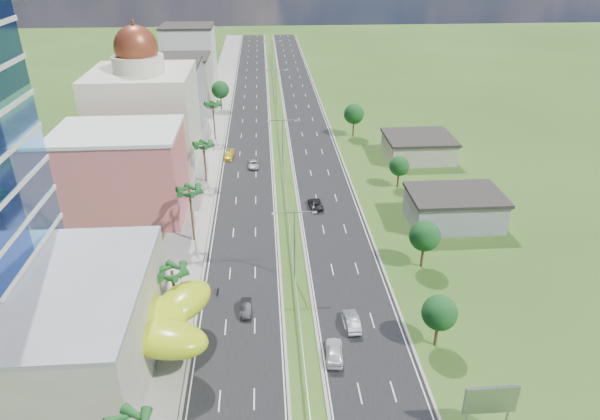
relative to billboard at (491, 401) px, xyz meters
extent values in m
plane|color=#2D5119|center=(-17.00, 18.00, -4.42)|extent=(500.00, 500.00, 0.00)
cube|color=black|center=(-24.50, 108.00, -4.40)|extent=(11.00, 260.00, 0.04)
cube|color=black|center=(-9.50, 108.00, -4.40)|extent=(11.00, 260.00, 0.04)
cube|color=gray|center=(-34.00, 108.00, -4.36)|extent=(7.00, 260.00, 0.12)
cube|color=gray|center=(-17.00, 90.00, -3.80)|extent=(0.08, 216.00, 0.28)
cube|color=gray|center=(-17.00, 192.00, -4.07)|extent=(0.10, 0.12, 0.70)
cylinder|color=gray|center=(-17.00, 28.00, 1.08)|extent=(0.20, 0.20, 11.00)
cube|color=gray|center=(-18.44, 28.00, 6.38)|extent=(2.88, 0.12, 0.12)
cube|color=gray|center=(-15.56, 28.00, 6.38)|extent=(2.88, 0.12, 0.12)
cube|color=silver|center=(-19.72, 28.00, 6.28)|extent=(0.60, 0.25, 0.18)
cube|color=silver|center=(-14.28, 28.00, 6.28)|extent=(0.60, 0.25, 0.18)
cylinder|color=gray|center=(-17.00, 68.00, 1.08)|extent=(0.20, 0.20, 11.00)
cube|color=gray|center=(-18.44, 68.00, 6.38)|extent=(2.88, 0.12, 0.12)
cube|color=gray|center=(-15.56, 68.00, 6.38)|extent=(2.88, 0.12, 0.12)
cube|color=silver|center=(-19.72, 68.00, 6.28)|extent=(0.60, 0.25, 0.18)
cube|color=silver|center=(-14.28, 68.00, 6.28)|extent=(0.60, 0.25, 0.18)
cylinder|color=gray|center=(-17.00, 113.00, 1.08)|extent=(0.20, 0.20, 11.00)
cube|color=gray|center=(-18.44, 113.00, 6.38)|extent=(2.88, 0.12, 0.12)
cube|color=gray|center=(-15.56, 113.00, 6.38)|extent=(2.88, 0.12, 0.12)
cube|color=silver|center=(-19.72, 113.00, 6.28)|extent=(0.60, 0.25, 0.18)
cube|color=silver|center=(-14.28, 113.00, 6.28)|extent=(0.60, 0.25, 0.18)
cylinder|color=gray|center=(-17.00, 158.00, 1.08)|extent=(0.20, 0.20, 11.00)
cube|color=gray|center=(-18.44, 158.00, 6.38)|extent=(2.88, 0.12, 0.12)
cube|color=gray|center=(-15.56, 158.00, 6.38)|extent=(2.88, 0.12, 0.12)
cube|color=silver|center=(-19.72, 158.00, 6.28)|extent=(0.60, 0.25, 0.18)
cube|color=silver|center=(-14.28, 158.00, 6.28)|extent=(0.60, 0.25, 0.18)
cube|color=#9E9682|center=(-49.00, 12.00, 1.08)|extent=(30.00, 24.00, 11.00)
cylinder|color=gray|center=(-41.00, 16.00, -2.42)|extent=(0.50, 0.50, 4.00)
cylinder|color=gray|center=(-34.00, 11.00, -2.42)|extent=(0.50, 0.50, 4.00)
cylinder|color=gray|center=(-38.00, 8.00, -2.42)|extent=(0.50, 0.50, 4.00)
cylinder|color=gray|center=(-32.00, 16.00, -2.42)|extent=(0.50, 0.50, 4.00)
cube|color=#CF6155|center=(-45.00, 50.00, 3.08)|extent=(20.00, 15.00, 15.00)
cube|color=beige|center=(-45.00, 73.00, 5.58)|extent=(20.00, 20.00, 20.00)
cylinder|color=beige|center=(-45.00, 73.00, 17.08)|extent=(10.00, 10.00, 3.00)
sphere|color=brown|center=(-45.00, 73.00, 20.08)|extent=(8.40, 8.40, 8.40)
cube|color=gray|center=(-44.00, 98.00, 3.58)|extent=(16.00, 15.00, 16.00)
cube|color=#9E9682|center=(-44.00, 120.00, 2.08)|extent=(16.00, 15.00, 13.00)
cube|color=silver|center=(-44.00, 143.00, 4.58)|extent=(16.00, 15.00, 18.00)
cube|color=#D85919|center=(0.00, 0.00, 0.18)|extent=(5.20, 0.35, 3.20)
cube|color=gray|center=(11.00, 43.00, -1.92)|extent=(15.00, 10.00, 5.00)
cube|color=#9E9682|center=(13.00, 73.00, -2.22)|extent=(14.00, 12.00, 4.40)
cylinder|color=#47301C|center=(-32.50, 20.00, -0.67)|extent=(0.36, 0.36, 7.50)
cylinder|color=#47301C|center=(-32.50, 40.00, 0.08)|extent=(0.36, 0.36, 9.00)
cylinder|color=#47301C|center=(-32.50, 63.00, -0.42)|extent=(0.36, 0.36, 8.00)
cylinder|color=#47301C|center=(-32.50, 88.00, -0.02)|extent=(0.36, 0.36, 8.80)
cylinder|color=#47301C|center=(-32.50, 113.00, -1.97)|extent=(0.40, 0.40, 4.90)
sphere|color=#174C1C|center=(-32.50, 113.00, 1.18)|extent=(4.90, 4.90, 4.90)
cylinder|color=#47301C|center=(-1.00, 13.00, -2.32)|extent=(0.40, 0.40, 4.20)
sphere|color=#174C1C|center=(-1.00, 13.00, 0.38)|extent=(4.20, 4.20, 4.20)
cylinder|color=#47301C|center=(2.00, 30.00, -2.15)|extent=(0.40, 0.40, 4.55)
sphere|color=#174C1C|center=(2.00, 30.00, 0.78)|extent=(4.55, 4.55, 4.55)
cylinder|color=#47301C|center=(5.00, 58.00, -2.50)|extent=(0.40, 0.40, 3.85)
sphere|color=#174C1C|center=(5.00, 58.00, -0.02)|extent=(3.85, 3.85, 3.85)
cylinder|color=#47301C|center=(1.00, 88.00, -1.97)|extent=(0.40, 0.40, 4.90)
sphere|color=#174C1C|center=(1.00, 88.00, 1.18)|extent=(4.90, 4.90, 4.90)
imported|color=black|center=(-23.81, 20.81, -3.72)|extent=(1.43, 4.01, 1.32)
imported|color=#96979D|center=(-23.16, 69.97, -3.72)|extent=(2.21, 4.77, 1.32)
imported|color=gold|center=(-28.58, 75.48, -3.69)|extent=(2.39, 4.96, 1.39)
imported|color=silver|center=(-13.38, 11.67, -3.53)|extent=(2.46, 5.14, 1.69)
imported|color=#96999D|center=(-10.50, 17.08, -3.59)|extent=(1.84, 4.88, 1.59)
imported|color=black|center=(-11.87, 50.32, -3.70)|extent=(2.68, 5.09, 1.37)
imported|color=black|center=(-27.77, 25.19, -3.76)|extent=(0.63, 1.96, 1.24)
camera|label=1|loc=(-20.69, -35.44, 39.51)|focal=32.00mm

